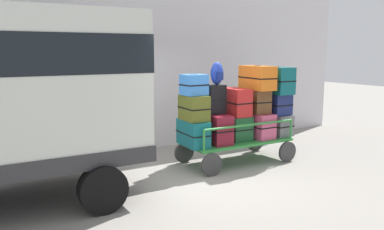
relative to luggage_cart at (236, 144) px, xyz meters
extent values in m
plane|color=gray|center=(-1.18, -0.36, -0.39)|extent=(40.00, 40.00, 0.00)
cube|color=silver|center=(-1.18, 2.14, 2.11)|extent=(12.00, 0.30, 5.00)
cube|color=black|center=(-1.76, 1.97, 1.61)|extent=(1.20, 0.04, 1.50)
cylinder|color=gray|center=(-2.21, 1.93, 1.61)|extent=(0.03, 0.03, 1.50)
cylinder|color=gray|center=(-1.91, 1.93, 1.61)|extent=(0.03, 0.03, 1.50)
cylinder|color=gray|center=(-1.61, 1.93, 1.61)|extent=(0.03, 0.03, 1.50)
cylinder|color=gray|center=(-1.31, 1.93, 1.61)|extent=(0.03, 0.03, 1.50)
cylinder|color=black|center=(-3.20, -1.16, -0.04)|extent=(0.70, 0.22, 0.70)
cube|color=#2D8438|center=(0.00, 0.00, 0.07)|extent=(2.22, 1.00, 0.05)
cylinder|color=#383838|center=(0.94, -0.52, -0.17)|extent=(0.43, 0.06, 0.43)
cylinder|color=#383838|center=(0.94, 0.52, -0.17)|extent=(0.43, 0.06, 0.43)
cylinder|color=#383838|center=(-0.94, -0.52, -0.17)|extent=(0.43, 0.06, 0.43)
cylinder|color=#383838|center=(-0.94, 0.52, -0.17)|extent=(0.43, 0.06, 0.43)
cylinder|color=#2D8438|center=(1.07, -0.46, 0.29)|extent=(0.04, 0.04, 0.38)
cylinder|color=#2D8438|center=(1.07, 0.46, 0.29)|extent=(0.04, 0.04, 0.38)
cylinder|color=#2D8438|center=(-1.07, -0.46, 0.29)|extent=(0.04, 0.04, 0.38)
cylinder|color=#2D8438|center=(-1.07, 0.46, 0.29)|extent=(0.04, 0.04, 0.38)
cylinder|color=#2D8438|center=(0.00, -0.46, 0.48)|extent=(2.14, 0.04, 0.04)
cylinder|color=#2D8438|center=(0.00, 0.46, 0.48)|extent=(2.14, 0.04, 0.04)
cube|color=#0F5960|center=(-1.03, 0.00, 0.34)|extent=(0.41, 0.80, 0.50)
cube|color=black|center=(-1.03, 0.00, 0.34)|extent=(0.43, 0.81, 0.02)
cube|color=black|center=(-1.03, 0.00, 0.58)|extent=(0.13, 0.04, 0.02)
cube|color=#4C5119|center=(-1.03, -0.04, 0.83)|extent=(0.41, 0.60, 0.47)
cube|color=black|center=(-1.03, -0.04, 0.83)|extent=(0.42, 0.61, 0.02)
cube|color=black|center=(-1.03, -0.04, 1.07)|extent=(0.14, 0.03, 0.02)
cube|color=#3372C6|center=(-1.03, -0.03, 1.27)|extent=(0.44, 0.41, 0.39)
cube|color=black|center=(-1.03, -0.03, 1.27)|extent=(0.46, 0.42, 0.02)
cube|color=black|center=(-1.03, -0.03, 1.46)|extent=(0.15, 0.04, 0.02)
cube|color=maroon|center=(-0.52, 0.01, 0.38)|extent=(0.44, 0.84, 0.57)
cube|color=black|center=(-0.52, 0.01, 0.38)|extent=(0.45, 0.85, 0.02)
cube|color=black|center=(-0.52, 0.01, 0.66)|extent=(0.14, 0.04, 0.02)
cube|color=black|center=(-0.52, 0.02, 0.96)|extent=(0.40, 0.27, 0.57)
cube|color=black|center=(-0.52, 0.02, 0.96)|extent=(0.41, 0.28, 0.02)
cube|color=black|center=(-0.52, 0.02, 1.24)|extent=(0.14, 0.04, 0.02)
cube|color=#194C28|center=(0.00, -0.01, 0.34)|extent=(0.45, 0.57, 0.49)
cube|color=black|center=(0.00, -0.01, 0.34)|extent=(0.46, 0.58, 0.02)
cube|color=black|center=(0.00, -0.01, 0.58)|extent=(0.15, 0.03, 0.02)
cube|color=#B21E1E|center=(0.00, 0.03, 0.87)|extent=(0.40, 0.68, 0.56)
cube|color=black|center=(0.00, 0.03, 0.87)|extent=(0.41, 0.69, 0.02)
cube|color=black|center=(0.00, 0.03, 1.14)|extent=(0.13, 0.04, 0.02)
cube|color=#CC4C72|center=(0.52, -0.04, 0.35)|extent=(0.45, 0.76, 0.51)
cube|color=black|center=(0.52, -0.04, 0.35)|extent=(0.46, 0.77, 0.02)
cube|color=black|center=(0.52, -0.04, 0.60)|extent=(0.15, 0.04, 0.02)
cube|color=brown|center=(0.52, -0.01, 0.86)|extent=(0.41, 0.56, 0.48)
cube|color=black|center=(0.52, -0.01, 0.86)|extent=(0.42, 0.57, 0.02)
cube|color=black|center=(0.52, -0.01, 1.09)|extent=(0.13, 0.04, 0.02)
cube|color=orange|center=(0.52, 0.00, 1.35)|extent=(0.46, 0.88, 0.49)
cube|color=black|center=(0.52, 0.00, 1.35)|extent=(0.47, 0.89, 0.02)
cube|color=black|center=(0.52, 0.00, 1.59)|extent=(0.14, 0.04, 0.02)
cube|color=slate|center=(1.03, -0.03, 0.32)|extent=(0.48, 0.73, 0.45)
cube|color=black|center=(1.03, -0.03, 0.32)|extent=(0.49, 0.74, 0.02)
cube|color=black|center=(1.03, -0.03, 0.54)|extent=(0.15, 0.04, 0.02)
cube|color=navy|center=(1.03, -0.01, 0.77)|extent=(0.44, 0.62, 0.44)
cube|color=black|center=(1.03, -0.01, 0.77)|extent=(0.45, 0.63, 0.02)
cube|color=black|center=(1.03, -0.01, 0.98)|extent=(0.15, 0.03, 0.02)
cube|color=#0F5960|center=(1.03, -0.03, 1.28)|extent=(0.44, 0.74, 0.57)
cube|color=black|center=(1.03, -0.03, 1.28)|extent=(0.45, 0.75, 0.02)
cube|color=black|center=(1.03, -0.03, 1.56)|extent=(0.15, 0.03, 0.02)
ellipsoid|color=navy|center=(-0.48, 0.02, 1.47)|extent=(0.27, 0.19, 0.44)
cube|color=navy|center=(-0.48, -0.08, 1.42)|extent=(0.14, 0.06, 0.15)
camera|label=1|loc=(-4.83, -6.43, 1.90)|focal=37.13mm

